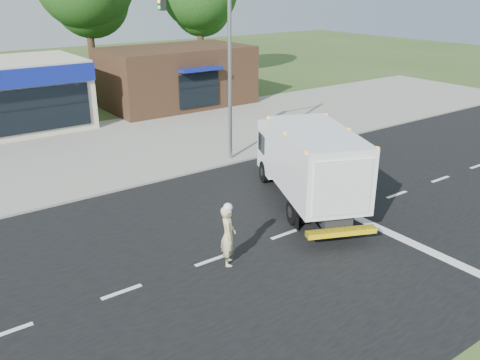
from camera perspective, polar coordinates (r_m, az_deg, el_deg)
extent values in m
plane|color=#385123|center=(17.63, 5.07, -6.12)|extent=(120.00, 120.00, 0.00)
cube|color=black|center=(17.63, 5.07, -6.10)|extent=(60.00, 14.00, 0.02)
cube|color=gray|center=(23.87, -7.83, 1.38)|extent=(60.00, 2.40, 0.12)
cube|color=gray|center=(28.91, -13.33, 4.41)|extent=(60.00, 9.00, 0.02)
cube|color=silver|center=(14.30, -24.61, -15.26)|extent=(1.20, 0.15, 0.01)
cube|color=silver|center=(14.90, -13.15, -12.13)|extent=(1.20, 0.15, 0.01)
cube|color=silver|center=(16.04, -3.19, -8.95)|extent=(1.20, 0.15, 0.01)
cube|color=silver|center=(17.63, 5.08, -6.07)|extent=(1.20, 0.15, 0.01)
cube|color=silver|center=(19.55, 11.78, -3.61)|extent=(1.20, 0.15, 0.01)
cube|color=silver|center=(21.71, 17.19, -1.57)|extent=(1.20, 0.15, 0.01)
cube|color=silver|center=(24.06, 21.57, 0.09)|extent=(1.20, 0.15, 0.01)
cube|color=silver|center=(26.54, 25.16, 1.45)|extent=(1.20, 0.15, 0.01)
cube|color=silver|center=(17.91, 18.83, -6.76)|extent=(0.40, 7.00, 0.01)
cube|color=black|center=(19.03, 8.27, -1.86)|extent=(2.88, 4.89, 0.34)
cube|color=white|center=(21.84, 5.29, 3.65)|extent=(2.72, 2.65, 2.06)
cube|color=black|center=(22.64, 4.61, 4.83)|extent=(1.77, 0.89, 0.88)
cube|color=white|center=(18.55, 8.49, 2.06)|extent=(4.14, 5.44, 2.31)
cube|color=silver|center=(16.42, 11.42, -0.88)|extent=(1.82, 0.85, 1.87)
cube|color=yellow|center=(16.87, 11.30, -5.75)|extent=(2.29, 1.26, 0.18)
cube|color=orange|center=(18.21, 8.68, 5.41)|extent=(4.09, 5.28, 0.08)
cylinder|color=black|center=(21.98, 2.83, 0.94)|extent=(0.65, 0.98, 0.94)
cylinder|color=black|center=(22.50, 7.43, 1.27)|extent=(0.65, 0.98, 0.94)
cylinder|color=black|center=(18.22, 6.06, -3.57)|extent=(0.65, 0.98, 0.94)
cylinder|color=black|center=(18.89, 11.74, -2.99)|extent=(0.65, 0.98, 0.94)
imported|color=#CDC088|center=(15.41, -1.35, -6.27)|extent=(0.75, 0.84, 1.92)
sphere|color=white|center=(15.00, -1.38, -3.11)|extent=(0.28, 0.28, 0.28)
cube|color=#382316|center=(36.70, -7.16, 11.50)|extent=(10.00, 6.00, 4.00)
cube|color=navy|center=(33.91, -4.62, 12.34)|extent=(3.00, 1.20, 0.20)
cube|color=black|center=(34.19, -4.60, 10.03)|extent=(3.00, 0.12, 2.20)
cylinder|color=gray|center=(23.88, -1.14, 11.37)|extent=(0.18, 0.18, 8.00)
cube|color=black|center=(21.83, -8.77, 19.20)|extent=(0.25, 0.25, 0.70)
cylinder|color=#332114|center=(42.48, -16.41, 14.75)|extent=(0.56, 0.56, 7.84)
cylinder|color=#332114|center=(46.86, -4.44, 15.51)|extent=(0.56, 0.56, 7.00)
sphere|color=#154916|center=(47.36, -4.33, 18.85)|extent=(5.20, 5.20, 5.20)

